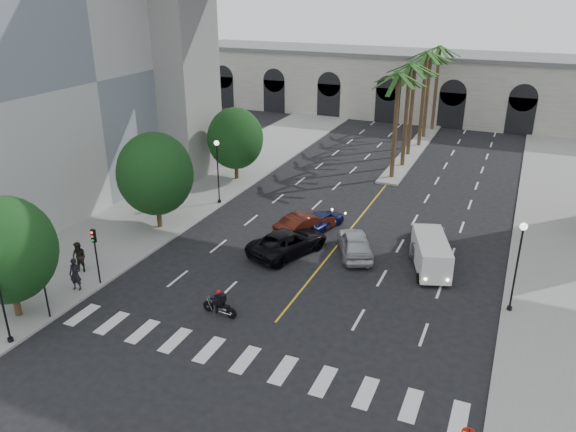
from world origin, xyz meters
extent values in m
plane|color=black|center=(0.00, 0.00, 0.00)|extent=(140.00, 140.00, 0.00)
cube|color=gray|center=(-15.00, 15.00, 0.07)|extent=(8.00, 100.00, 0.15)
cube|color=gray|center=(15.00, 15.00, 0.07)|extent=(8.00, 100.00, 0.15)
cube|color=gray|center=(0.00, 38.00, 0.10)|extent=(2.00, 24.00, 0.20)
cube|color=beige|center=(-27.00, 12.00, 10.00)|extent=(16.00, 32.00, 20.00)
cube|color=beige|center=(0.00, 55.00, 4.00)|extent=(70.00, 10.00, 8.00)
cube|color=slate|center=(0.00, 55.00, 8.25)|extent=(71.00, 10.50, 0.50)
cube|color=gray|center=(-18.50, 22.00, 10.40)|extent=(5.00, 6.00, 20.80)
cylinder|color=#47331E|center=(0.00, 28.00, 4.75)|extent=(0.40, 0.40, 9.50)
cylinder|color=#47331E|center=(0.10, 32.00, 4.90)|extent=(0.40, 0.40, 9.80)
cylinder|color=#47331E|center=(-0.20, 36.00, 4.65)|extent=(0.40, 0.40, 9.30)
cylinder|color=#47331E|center=(0.15, 40.00, 5.05)|extent=(0.40, 0.40, 10.10)
cylinder|color=#47331E|center=(-0.10, 44.00, 4.80)|extent=(0.40, 0.40, 9.60)
cylinder|color=#47331E|center=(0.20, 48.00, 4.95)|extent=(0.40, 0.40, 9.90)
cylinder|color=#382616|center=(-13.00, -3.00, 1.17)|extent=(0.36, 0.36, 2.34)
ellipsoid|color=black|center=(-13.00, -3.00, 4.03)|extent=(5.20, 5.20, 5.72)
cylinder|color=#382616|center=(-13.00, 10.00, 1.22)|extent=(0.36, 0.36, 2.45)
ellipsoid|color=black|center=(-13.00, 10.00, 4.22)|extent=(5.44, 5.44, 5.98)
cylinder|color=#382616|center=(-13.00, 22.00, 1.13)|extent=(0.36, 0.36, 2.27)
ellipsoid|color=black|center=(-13.00, 22.00, 3.91)|extent=(5.04, 5.04, 5.54)
cylinder|color=black|center=(-11.40, -5.00, 0.18)|extent=(0.28, 0.28, 0.36)
cylinder|color=black|center=(-11.40, -5.00, 2.60)|extent=(0.11, 0.11, 5.00)
cylinder|color=black|center=(-11.40, 16.00, 0.18)|extent=(0.28, 0.28, 0.36)
cylinder|color=black|center=(-11.40, 16.00, 2.60)|extent=(0.11, 0.11, 5.00)
sphere|color=white|center=(-11.40, 16.00, 5.15)|extent=(0.40, 0.40, 0.40)
cylinder|color=black|center=(11.40, 8.00, 0.18)|extent=(0.28, 0.28, 0.36)
cylinder|color=black|center=(11.40, 8.00, 2.60)|extent=(0.11, 0.11, 5.00)
sphere|color=white|center=(11.40, 8.00, 5.15)|extent=(0.40, 0.40, 0.40)
cylinder|color=black|center=(-11.30, -2.50, 1.75)|extent=(0.10, 0.10, 3.50)
cube|color=black|center=(-11.30, -2.50, 3.25)|extent=(0.25, 0.18, 0.80)
cylinder|color=black|center=(-11.30, 1.50, 1.75)|extent=(0.10, 0.10, 3.50)
cube|color=black|center=(-11.30, 1.50, 3.25)|extent=(0.25, 0.18, 0.80)
cylinder|color=black|center=(-3.85, 1.57, 0.32)|extent=(0.64, 0.17, 0.63)
cylinder|color=black|center=(-2.34, 1.42, 0.32)|extent=(0.64, 0.17, 0.63)
cube|color=silver|center=(-3.04, 1.49, 0.40)|extent=(0.45, 0.34, 0.28)
cube|color=black|center=(-3.20, 1.50, 0.70)|extent=(0.60, 0.29, 0.21)
cube|color=black|center=(-2.73, 1.45, 0.66)|extent=(0.50, 0.30, 0.13)
cylinder|color=black|center=(-3.62, 1.54, 0.93)|extent=(0.09, 0.58, 0.03)
cube|color=black|center=(-2.97, 1.48, 1.06)|extent=(0.31, 0.43, 0.55)
cube|color=black|center=(-2.80, 1.46, 1.11)|extent=(0.18, 0.33, 0.40)
sphere|color=#A90B13|center=(-3.12, 1.49, 1.42)|extent=(0.28, 0.28, 0.28)
imported|color=#ACADB1|center=(1.50, 11.46, 0.84)|extent=(3.89, 5.33, 1.69)
imported|color=#42150D|center=(-2.76, 13.20, 0.80)|extent=(3.50, 5.15, 1.61)
imported|color=black|center=(-2.68, 9.96, 0.82)|extent=(4.69, 6.47, 1.64)
imported|color=slate|center=(5.75, 14.27, 0.83)|extent=(3.25, 6.00, 1.65)
imported|color=#0E1543|center=(-1.99, 14.70, 0.69)|extent=(2.59, 4.31, 1.37)
cube|color=silver|center=(6.48, 11.24, 1.19)|extent=(3.30, 5.28, 1.84)
cube|color=black|center=(7.21, 9.02, 1.42)|extent=(1.68, 0.75, 0.78)
cylinder|color=black|center=(6.20, 9.31, 0.32)|extent=(0.45, 0.69, 0.64)
cylinder|color=black|center=(7.85, 9.86, 0.32)|extent=(0.45, 0.69, 0.64)
cylinder|color=black|center=(5.10, 12.62, 0.32)|extent=(0.45, 0.69, 0.64)
cylinder|color=black|center=(6.75, 13.17, 0.32)|extent=(0.45, 0.69, 0.64)
imported|color=black|center=(-12.02, 0.39, 1.14)|extent=(0.82, 0.64, 1.98)
imported|color=black|center=(-13.38, 2.19, 1.13)|extent=(0.99, 0.79, 1.96)
camera|label=1|loc=(10.68, -21.13, 16.76)|focal=35.00mm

